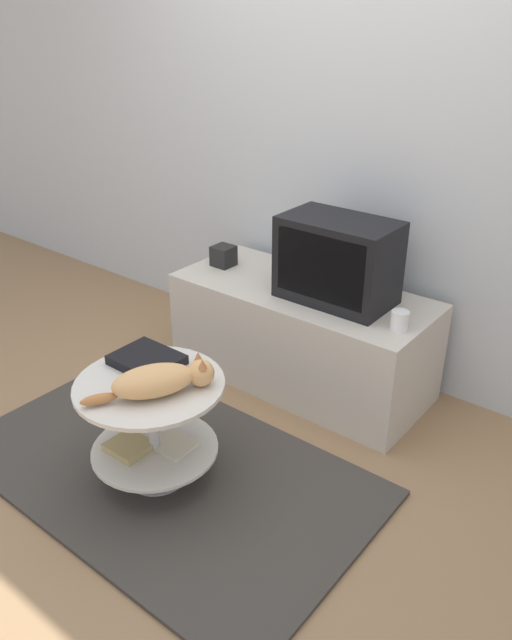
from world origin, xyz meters
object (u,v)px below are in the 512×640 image
Objects in this scene: speaker at (223,256)px; dvd_box at (147,360)px; cat at (160,380)px; tv at (338,260)px.

speaker is 0.41× the size of dvd_box.
tv is at bearing 24.37° from cat.
cat is at bearing -96.16° from tv.
speaker reaches higher than cat.
cat is (-0.11, -1.05, -0.18)m from tv.
tv is 4.90× the size of speaker.
speaker is at bearing -179.66° from tv.
speaker is at bearing 113.10° from dvd_box.
tv is at bearing 71.56° from dvd_box.
speaker is 0.24× the size of cat.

